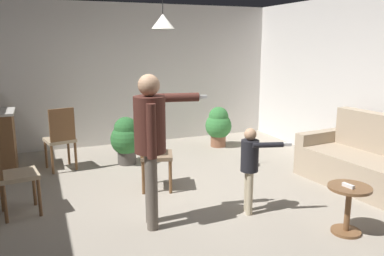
# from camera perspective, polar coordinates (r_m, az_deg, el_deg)

# --- Properties ---
(ground) EXTENTS (7.68, 7.68, 0.00)m
(ground) POSITION_cam_1_polar(r_m,az_deg,el_deg) (4.99, -2.93, -10.86)
(ground) COLOR #9E9384
(wall_back) EXTENTS (6.40, 0.10, 2.70)m
(wall_back) POSITION_cam_1_polar(r_m,az_deg,el_deg) (7.71, -10.81, 7.59)
(wall_back) COLOR silver
(wall_back) RESTS_ON ground
(wall_right) EXTENTS (0.10, 6.40, 2.70)m
(wall_right) POSITION_cam_1_polar(r_m,az_deg,el_deg) (6.40, 25.33, 5.68)
(wall_right) COLOR silver
(wall_right) RESTS_ON ground
(couch_floral) EXTENTS (1.04, 1.88, 1.00)m
(couch_floral) POSITION_cam_1_polar(r_m,az_deg,el_deg) (5.92, 24.10, -4.75)
(couch_floral) COLOR tan
(couch_floral) RESTS_ON ground
(side_table_by_couch) EXTENTS (0.44, 0.44, 0.52)m
(side_table_by_couch) POSITION_cam_1_polar(r_m,az_deg,el_deg) (4.44, 21.90, -10.25)
(side_table_by_couch) COLOR brown
(side_table_by_couch) RESTS_ON ground
(person_adult) EXTENTS (0.85, 0.47, 1.66)m
(person_adult) POSITION_cam_1_polar(r_m,az_deg,el_deg) (4.09, -5.97, -0.93)
(person_adult) COLOR #60564C
(person_adult) RESTS_ON ground
(person_child) EXTENTS (0.50, 0.39, 1.02)m
(person_child) POSITION_cam_1_polar(r_m,az_deg,el_deg) (4.54, 8.54, -4.80)
(person_child) COLOR tan
(person_child) RESTS_ON ground
(dining_chair_by_counter) EXTENTS (0.50, 0.50, 1.00)m
(dining_chair_by_counter) POSITION_cam_1_polar(r_m,az_deg,el_deg) (6.36, -18.66, -1.17)
(dining_chair_by_counter) COLOR brown
(dining_chair_by_counter) RESTS_ON ground
(dining_chair_near_wall) EXTENTS (0.53, 0.53, 1.00)m
(dining_chair_near_wall) POSITION_cam_1_polar(r_m,az_deg,el_deg) (5.28, -6.02, -3.30)
(dining_chair_near_wall) COLOR brown
(dining_chair_near_wall) RESTS_ON ground
(dining_chair_centre_back) EXTENTS (0.48, 0.48, 1.00)m
(dining_chair_centre_back) POSITION_cam_1_polar(r_m,az_deg,el_deg) (4.91, -25.00, -5.64)
(dining_chair_centre_back) COLOR brown
(dining_chair_centre_back) RESTS_ON ground
(potted_plant_corner) EXTENTS (0.51, 0.51, 0.79)m
(potted_plant_corner) POSITION_cam_1_polar(r_m,az_deg,el_deg) (6.47, -9.61, -1.48)
(potted_plant_corner) COLOR #4C4742
(potted_plant_corner) RESTS_ON ground
(potted_plant_by_wall) EXTENTS (0.50, 0.50, 0.77)m
(potted_plant_by_wall) POSITION_cam_1_polar(r_m,az_deg,el_deg) (7.48, 3.89, 0.48)
(potted_plant_by_wall) COLOR brown
(potted_plant_by_wall) RESTS_ON ground
(spare_remote_on_table) EXTENTS (0.06, 0.13, 0.04)m
(spare_remote_on_table) POSITION_cam_1_polar(r_m,az_deg,el_deg) (4.32, 21.89, -7.84)
(spare_remote_on_table) COLOR white
(spare_remote_on_table) RESTS_ON side_table_by_couch
(ceiling_light_pendant) EXTENTS (0.32, 0.32, 0.55)m
(ceiling_light_pendant) POSITION_cam_1_polar(r_m,az_deg,el_deg) (5.52, -4.29, 15.31)
(ceiling_light_pendant) COLOR silver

